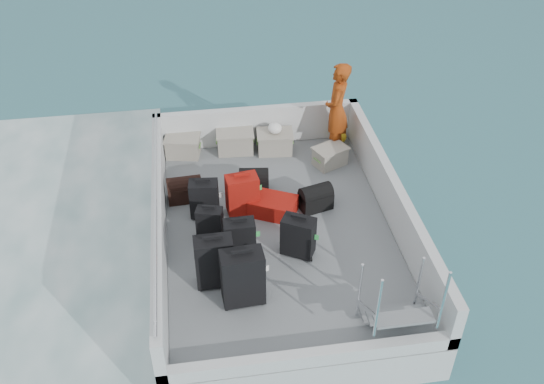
# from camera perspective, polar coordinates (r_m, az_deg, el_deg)

# --- Properties ---
(ground) EXTENTS (160.00, 160.00, 0.00)m
(ground) POSITION_cam_1_polar(r_m,az_deg,el_deg) (9.49, 0.59, -6.32)
(ground) COLOR #184B56
(ground) RESTS_ON ground
(ferry_hull) EXTENTS (3.60, 5.00, 0.60)m
(ferry_hull) POSITION_cam_1_polar(r_m,az_deg,el_deg) (9.28, 0.60, -4.99)
(ferry_hull) COLOR silver
(ferry_hull) RESTS_ON ground
(deck) EXTENTS (3.30, 4.70, 0.02)m
(deck) POSITION_cam_1_polar(r_m,az_deg,el_deg) (9.08, 0.61, -3.55)
(deck) COLOR slate
(deck) RESTS_ON ferry_hull
(deck_fittings) EXTENTS (3.60, 5.00, 0.90)m
(deck_fittings) POSITION_cam_1_polar(r_m,az_deg,el_deg) (8.64, 3.24, -2.79)
(deck_fittings) COLOR silver
(deck_fittings) RESTS_ON deck
(suitcase_0) EXTENTS (0.51, 0.29, 0.77)m
(suitcase_0) POSITION_cam_1_polar(r_m,az_deg,el_deg) (8.03, -5.44, -6.60)
(suitcase_0) COLOR black
(suitcase_0) RESTS_ON deck
(suitcase_1) EXTENTS (0.41, 0.30, 0.56)m
(suitcase_1) POSITION_cam_1_polar(r_m,az_deg,el_deg) (8.76, -5.86, -3.07)
(suitcase_1) COLOR black
(suitcase_1) RESTS_ON deck
(suitcase_2) EXTENTS (0.46, 0.30, 0.62)m
(suitcase_2) POSITION_cam_1_polar(r_m,az_deg,el_deg) (9.18, -6.39, -0.69)
(suitcase_2) COLOR black
(suitcase_2) RESTS_ON deck
(suitcase_3) EXTENTS (0.56, 0.35, 0.82)m
(suitcase_3) POSITION_cam_1_polar(r_m,az_deg,el_deg) (7.77, -2.77, -8.09)
(suitcase_3) COLOR black
(suitcase_3) RESTS_ON deck
(suitcase_4) EXTENTS (0.43, 0.26, 0.63)m
(suitcase_4) POSITION_cam_1_polar(r_m,az_deg,el_deg) (8.43, -3.05, -4.52)
(suitcase_4) COLOR black
(suitcase_4) RESTS_ON deck
(suitcase_5) EXTENTS (0.51, 0.34, 0.66)m
(suitcase_5) POSITION_cam_1_polar(r_m,az_deg,el_deg) (9.19, -2.81, -0.27)
(suitcase_5) COLOR #A3110C
(suitcase_5) RESTS_ON deck
(suitcase_6) EXTENTS (0.53, 0.45, 0.63)m
(suitcase_6) POSITION_cam_1_polar(r_m,az_deg,el_deg) (8.47, 2.48, -4.25)
(suitcase_6) COLOR black
(suitcase_6) RESTS_ON deck
(suitcase_8) EXTENTS (0.82, 0.71, 0.27)m
(suitcase_8) POSITION_cam_1_polar(r_m,az_deg,el_deg) (9.27, 0.10, -1.33)
(suitcase_8) COLOR #A3110C
(suitcase_8) RESTS_ON deck
(duffel_0) EXTENTS (0.55, 0.33, 0.32)m
(duffel_0) POSITION_cam_1_polar(r_m,az_deg,el_deg) (9.63, -8.21, 0.09)
(duffel_0) COLOR black
(duffel_0) RESTS_ON deck
(duffel_1) EXTENTS (0.50, 0.36, 0.32)m
(duffel_1) POSITION_cam_1_polar(r_m,az_deg,el_deg) (9.72, -1.70, 0.91)
(duffel_1) COLOR black
(duffel_1) RESTS_ON deck
(duffel_2) EXTENTS (0.55, 0.42, 0.32)m
(duffel_2) POSITION_cam_1_polar(r_m,az_deg,el_deg) (9.38, 4.13, -0.71)
(duffel_2) COLOR black
(duffel_2) RESTS_ON deck
(crate_0) EXTENTS (0.62, 0.48, 0.34)m
(crate_0) POSITION_cam_1_polar(r_m,az_deg,el_deg) (10.66, -8.38, 4.23)
(crate_0) COLOR #A0998B
(crate_0) RESTS_ON deck
(crate_1) EXTENTS (0.63, 0.45, 0.37)m
(crate_1) POSITION_cam_1_polar(r_m,az_deg,el_deg) (10.67, -3.49, 4.73)
(crate_1) COLOR #A0998B
(crate_1) RESTS_ON deck
(crate_2) EXTENTS (0.62, 0.45, 0.35)m
(crate_2) POSITION_cam_1_polar(r_m,az_deg,el_deg) (10.64, 0.27, 4.66)
(crate_2) COLOR #A0998B
(crate_2) RESTS_ON deck
(crate_3) EXTENTS (0.62, 0.54, 0.31)m
(crate_3) POSITION_cam_1_polar(r_m,az_deg,el_deg) (10.36, 5.48, 3.32)
(crate_3) COLOR #A0998B
(crate_3) RESTS_ON deck
(yellow_bag) EXTENTS (0.28, 0.26, 0.22)m
(yellow_bag) POSITION_cam_1_polar(r_m,az_deg,el_deg) (10.99, 6.31, 5.18)
(yellow_bag) COLOR gold
(yellow_bag) RESTS_ON deck
(white_bag) EXTENTS (0.24, 0.24, 0.18)m
(white_bag) POSITION_cam_1_polar(r_m,az_deg,el_deg) (10.50, 0.27, 5.88)
(white_bag) COLOR white
(white_bag) RESTS_ON crate_2
(passenger) EXTENTS (0.60, 0.72, 1.67)m
(passenger) POSITION_cam_1_polar(r_m,az_deg,el_deg) (10.36, 6.12, 7.72)
(passenger) COLOR #D14D13
(passenger) RESTS_ON deck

